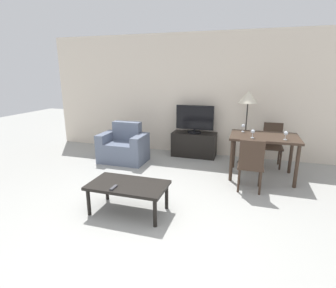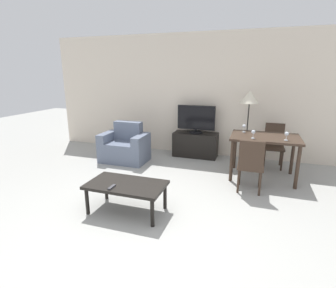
# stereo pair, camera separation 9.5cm
# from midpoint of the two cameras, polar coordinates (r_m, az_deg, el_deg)

# --- Properties ---
(ground_plane) EXTENTS (18.00, 18.00, 0.00)m
(ground_plane) POSITION_cam_midpoint_polar(r_m,az_deg,el_deg) (3.31, -7.20, -18.87)
(ground_plane) COLOR #9E9E99
(wall_back) EXTENTS (7.32, 0.06, 2.70)m
(wall_back) POSITION_cam_midpoint_polar(r_m,az_deg,el_deg) (6.06, 6.06, 10.46)
(wall_back) COLOR beige
(wall_back) RESTS_ON ground_plane
(armchair) EXTENTS (0.97, 0.64, 0.83)m
(armchair) POSITION_cam_midpoint_polar(r_m,az_deg,el_deg) (5.69, -10.06, -0.73)
(armchair) COLOR slate
(armchair) RESTS_ON ground_plane
(tv_stand) EXTENTS (0.98, 0.42, 0.55)m
(tv_stand) POSITION_cam_midpoint_polar(r_m,az_deg,el_deg) (5.97, 5.28, -0.10)
(tv_stand) COLOR black
(tv_stand) RESTS_ON ground_plane
(tv) EXTENTS (0.84, 0.29, 0.61)m
(tv) POSITION_cam_midpoint_polar(r_m,az_deg,el_deg) (5.84, 5.41, 5.40)
(tv) COLOR black
(tv) RESTS_ON tv_stand
(coffee_table) EXTENTS (1.05, 0.58, 0.41)m
(coffee_table) POSITION_cam_midpoint_polar(r_m,az_deg,el_deg) (3.62, -9.45, -9.23)
(coffee_table) COLOR black
(coffee_table) RESTS_ON ground_plane
(dining_table) EXTENTS (1.16, 0.81, 0.77)m
(dining_table) POSITION_cam_midpoint_polar(r_m,az_deg,el_deg) (4.94, 19.63, 0.55)
(dining_table) COLOR #38281E
(dining_table) RESTS_ON ground_plane
(dining_chair_near) EXTENTS (0.40, 0.40, 0.87)m
(dining_chair_near) POSITION_cam_midpoint_polar(r_m,az_deg,el_deg) (4.31, 16.98, -4.01)
(dining_chair_near) COLOR #38281E
(dining_chair_near) RESTS_ON ground_plane
(dining_chair_far) EXTENTS (0.40, 0.40, 0.87)m
(dining_chair_far) POSITION_cam_midpoint_polar(r_m,az_deg,el_deg) (5.69, 21.28, 0.27)
(dining_chair_far) COLOR #38281E
(dining_chair_far) RESTS_ON ground_plane
(floor_lamp) EXTENTS (0.38, 0.38, 1.51)m
(floor_lamp) POSITION_cam_midpoint_polar(r_m,az_deg,el_deg) (5.48, 16.56, 9.15)
(floor_lamp) COLOR black
(floor_lamp) RESTS_ON ground_plane
(remote_primary) EXTENTS (0.04, 0.15, 0.02)m
(remote_primary) POSITION_cam_midpoint_polar(r_m,az_deg,el_deg) (3.50, -12.52, -9.24)
(remote_primary) COLOR #38383D
(remote_primary) RESTS_ON coffee_table
(wine_glass_left) EXTENTS (0.07, 0.07, 0.15)m
(wine_glass_left) POSITION_cam_midpoint_polar(r_m,az_deg,el_deg) (4.66, 17.43, 2.48)
(wine_glass_left) COLOR silver
(wine_glass_left) RESTS_ON dining_table
(wine_glass_center) EXTENTS (0.07, 0.07, 0.15)m
(wine_glass_center) POSITION_cam_midpoint_polar(r_m,az_deg,el_deg) (5.10, 15.55, 3.71)
(wine_glass_center) COLOR silver
(wine_glass_center) RESTS_ON dining_table
(wine_glass_right) EXTENTS (0.07, 0.07, 0.15)m
(wine_glass_right) POSITION_cam_midpoint_polar(r_m,az_deg,el_deg) (4.72, 23.74, 2.06)
(wine_glass_right) COLOR silver
(wine_glass_right) RESTS_ON dining_table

